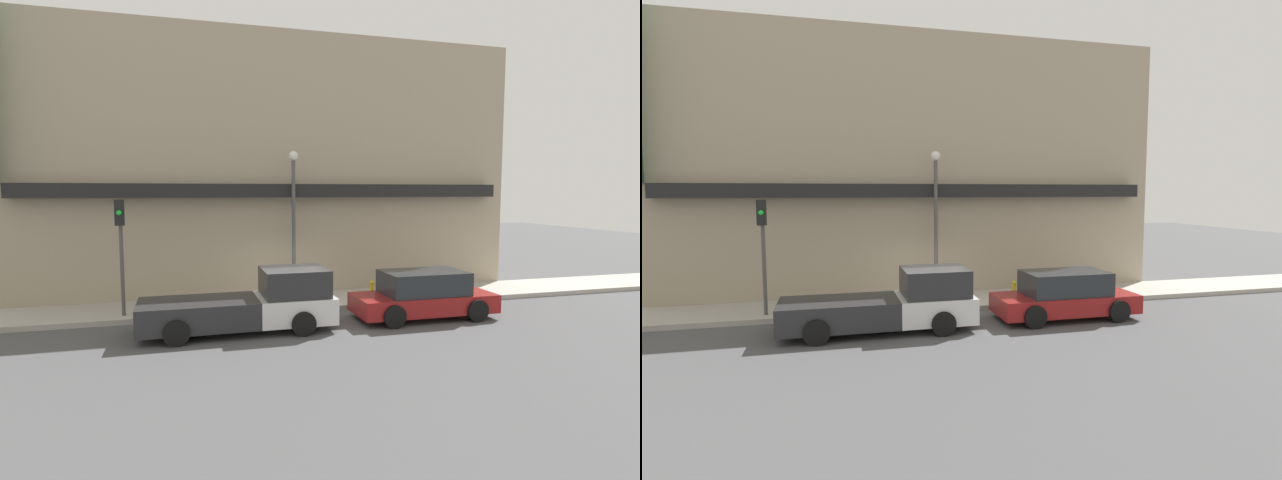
% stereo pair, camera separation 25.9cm
% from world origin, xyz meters
% --- Properties ---
extents(ground_plane, '(80.00, 80.00, 0.00)m').
position_xyz_m(ground_plane, '(0.00, 0.00, 0.00)').
color(ground_plane, '#4C4C4F').
extents(sidewalk, '(36.00, 2.68, 0.18)m').
position_xyz_m(sidewalk, '(0.00, 1.34, 0.09)').
color(sidewalk, '#ADA89E').
rests_on(sidewalk, ground).
extents(building, '(19.80, 3.80, 11.25)m').
position_xyz_m(building, '(-0.02, 4.16, 5.09)').
color(building, tan).
rests_on(building, ground).
extents(pickup_truck, '(5.65, 2.16, 1.82)m').
position_xyz_m(pickup_truck, '(-1.60, -1.65, 0.80)').
color(pickup_truck, silver).
rests_on(pickup_truck, ground).
extents(parked_car, '(4.60, 2.08, 1.54)m').
position_xyz_m(parked_car, '(4.01, -1.65, 0.75)').
color(parked_car, maroon).
rests_on(parked_car, ground).
extents(fire_hydrant, '(0.16, 0.16, 0.65)m').
position_xyz_m(fire_hydrant, '(3.22, 0.89, 0.50)').
color(fire_hydrant, yellow).
rests_on(fire_hydrant, sidewalk).
extents(street_lamp, '(0.36, 0.36, 5.42)m').
position_xyz_m(street_lamp, '(0.47, 1.84, 3.57)').
color(street_lamp, '#4C4C4C').
rests_on(street_lamp, sidewalk).
extents(traffic_light, '(0.28, 0.42, 3.69)m').
position_xyz_m(traffic_light, '(-5.39, 0.47, 2.72)').
color(traffic_light, '#4C4C4C').
rests_on(traffic_light, sidewalk).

